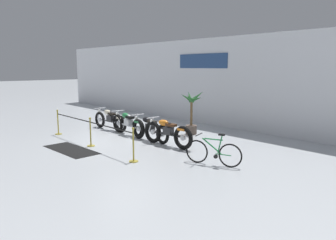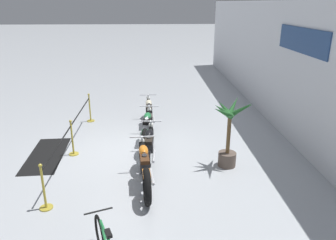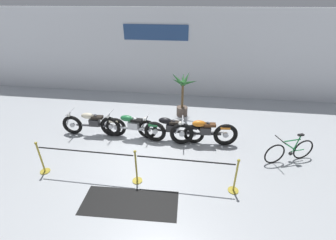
# 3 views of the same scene
# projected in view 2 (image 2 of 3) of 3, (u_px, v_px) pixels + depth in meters

# --- Properties ---
(ground_plane) EXTENTS (120.00, 120.00, 0.00)m
(ground_plane) POSITION_uv_depth(u_px,v_px,m) (129.00, 151.00, 9.62)
(ground_plane) COLOR #B2B7BC
(back_wall) EXTENTS (28.00, 0.29, 4.20)m
(back_wall) POSITION_uv_depth(u_px,v_px,m) (310.00, 79.00, 9.14)
(back_wall) COLOR white
(back_wall) RESTS_ON ground
(motorcycle_cream_0) EXTENTS (2.42, 0.62, 0.95)m
(motorcycle_cream_0) POSITION_uv_depth(u_px,v_px,m) (149.00, 113.00, 11.44)
(motorcycle_cream_0) COLOR black
(motorcycle_cream_0) RESTS_ON ground
(motorcycle_green_1) EXTENTS (2.47, 0.62, 0.97)m
(motorcycle_green_1) POSITION_uv_depth(u_px,v_px,m) (147.00, 129.00, 10.04)
(motorcycle_green_1) COLOR black
(motorcycle_green_1) RESTS_ON ground
(motorcycle_black_2) EXTENTS (2.41, 0.62, 0.94)m
(motorcycle_black_2) POSITION_uv_depth(u_px,v_px,m) (149.00, 147.00, 8.78)
(motorcycle_black_2) COLOR black
(motorcycle_black_2) RESTS_ON ground
(motorcycle_orange_3) EXTENTS (2.33, 0.62, 0.99)m
(motorcycle_orange_3) POSITION_uv_depth(u_px,v_px,m) (144.00, 167.00, 7.66)
(motorcycle_orange_3) COLOR black
(motorcycle_orange_3) RESTS_ON ground
(potted_palm_left_of_row) EXTENTS (1.17, 1.09, 1.89)m
(potted_palm_left_of_row) POSITION_uv_depth(u_px,v_px,m) (229.00, 132.00, 8.46)
(potted_palm_left_of_row) COLOR brown
(potted_palm_left_of_row) RESTS_ON ground
(stanchion_far_left) EXTENTS (5.52, 0.28, 1.05)m
(stanchion_far_left) POSITION_uv_depth(u_px,v_px,m) (81.00, 119.00, 10.36)
(stanchion_far_left) COLOR gold
(stanchion_far_left) RESTS_ON ground
(stanchion_mid_left) EXTENTS (0.28, 0.28, 1.05)m
(stanchion_mid_left) POSITION_uv_depth(u_px,v_px,m) (73.00, 143.00, 9.31)
(stanchion_mid_left) COLOR gold
(stanchion_mid_left) RESTS_ON ground
(stanchion_mid_right) EXTENTS (0.28, 0.28, 1.05)m
(stanchion_mid_right) POSITION_uv_depth(u_px,v_px,m) (44.00, 194.00, 6.84)
(stanchion_mid_right) COLOR gold
(stanchion_mid_right) RESTS_ON ground
(floor_banner) EXTENTS (2.45, 1.07, 0.01)m
(floor_banner) POSITION_uv_depth(u_px,v_px,m) (46.00, 155.00, 9.38)
(floor_banner) COLOR black
(floor_banner) RESTS_ON ground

